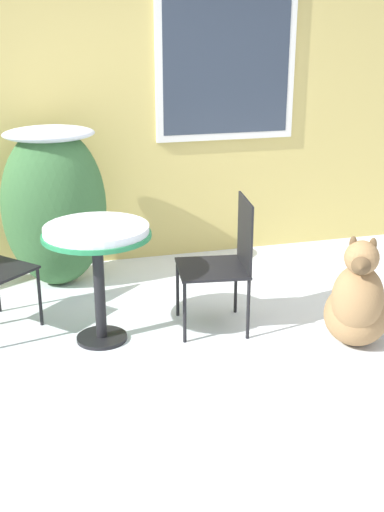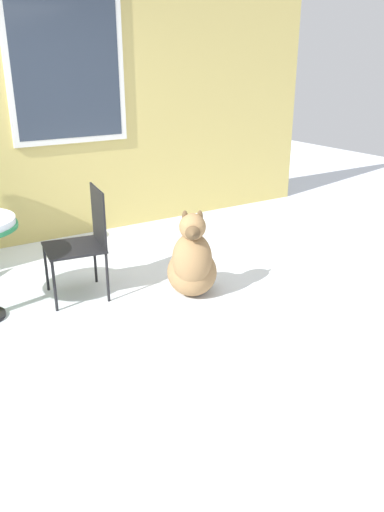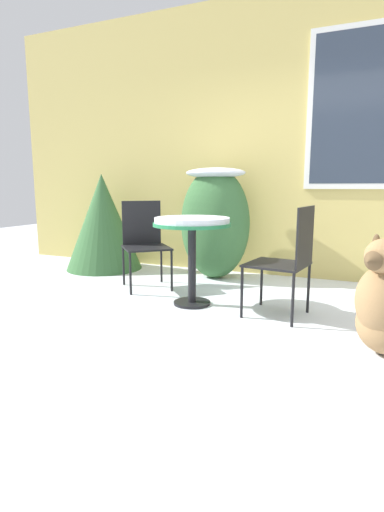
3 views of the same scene
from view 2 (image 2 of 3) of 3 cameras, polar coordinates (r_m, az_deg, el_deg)
The scene contains 3 objects.
ground_plane at distance 3.89m, azimuth -11.76°, elevation -8.24°, with size 16.00×16.00×0.00m, color silver.
patio_chair_far_side at distance 4.27m, azimuth -12.29°, elevation 1.96°, with size 0.53×0.53×0.93m.
dog at distance 4.20m, azimuth 0.02°, elevation -0.98°, with size 0.61×0.65×0.80m.
Camera 2 is at (-1.11, -3.21, 1.89)m, focal length 35.00 mm.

